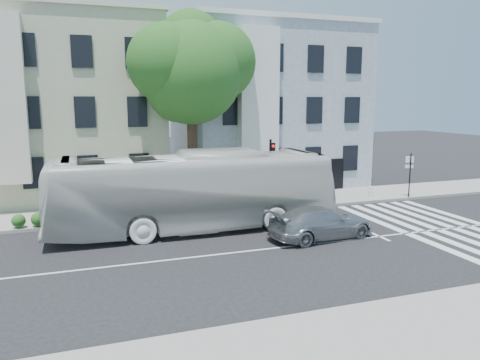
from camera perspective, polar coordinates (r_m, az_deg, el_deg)
name	(u,v)px	position (r m, az deg, el deg)	size (l,w,h in m)	color
ground	(243,252)	(19.11, 0.41, -8.74)	(120.00, 120.00, 0.00)	black
sidewalk_far	(196,208)	(26.49, -5.45, -3.36)	(80.00, 4.00, 0.15)	gray
sidewalk_near	(354,348)	(12.47, 13.67, -19.23)	(80.00, 4.00, 0.15)	gray
building_left	(60,109)	(32.08, -21.09, 8.10)	(12.00, 10.00, 11.00)	#AAAD91
building_right	(264,108)	(34.65, 2.98, 8.80)	(12.00, 10.00, 11.00)	#8893A2
street_tree	(191,67)	(26.59, -5.99, 13.51)	(7.30, 5.90, 11.10)	#2D2116
bus	(194,191)	(21.86, -5.64, -1.37)	(13.36, 3.13, 3.72)	silver
sedan	(321,223)	(21.04, 9.85, -5.15)	(4.85, 1.97, 1.41)	#A3A6AA
hedge	(113,214)	(24.06, -15.26, -3.97)	(8.50, 0.84, 0.70)	#22551B
traffic_signal	(271,166)	(25.26, 3.81, 1.77)	(0.42, 0.52, 3.97)	black
fire_hydrant	(371,191)	(29.82, 15.65, -1.35)	(0.38, 0.23, 0.70)	silver
far_sign_pole	(410,170)	(30.36, 19.98, 1.18)	(0.46, 0.26, 2.71)	black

